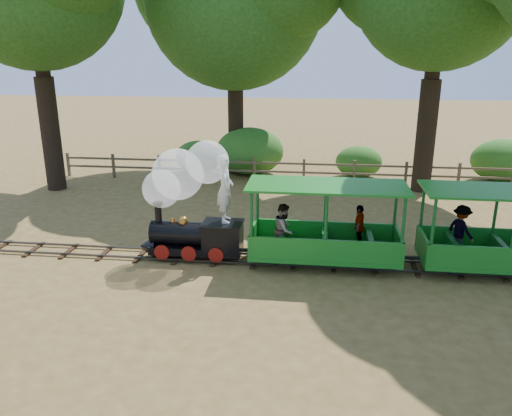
# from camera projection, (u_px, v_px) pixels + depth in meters

# --- Properties ---
(ground) EXTENTS (90.00, 90.00, 0.00)m
(ground) POSITION_uv_depth(u_px,v_px,m) (254.00, 261.00, 12.76)
(ground) COLOR #9F7C44
(ground) RESTS_ON ground
(track) EXTENTS (22.00, 1.00, 0.10)m
(track) POSITION_uv_depth(u_px,v_px,m) (254.00, 259.00, 12.74)
(track) COLOR #3F3D3A
(track) RESTS_ON ground
(locomotive) EXTENTS (2.73, 1.28, 3.13)m
(locomotive) POSITION_uv_depth(u_px,v_px,m) (188.00, 192.00, 12.49)
(locomotive) COLOR black
(locomotive) RESTS_ON ground
(carriage_front) EXTENTS (3.83, 1.56, 1.99)m
(carriage_front) POSITION_uv_depth(u_px,v_px,m) (321.00, 235.00, 12.29)
(carriage_front) COLOR #1C8022
(carriage_front) RESTS_ON track
(carriage_rear) EXTENTS (3.83, 1.56, 1.99)m
(carriage_rear) POSITION_uv_depth(u_px,v_px,m) (497.00, 241.00, 11.86)
(carriage_rear) COLOR #1C8022
(carriage_rear) RESTS_ON track
(fence) EXTENTS (18.10, 0.10, 1.00)m
(fence) POSITION_uv_depth(u_px,v_px,m) (279.00, 169.00, 20.15)
(fence) COLOR brown
(fence) RESTS_ON ground
(shrub_west) EXTENTS (2.02, 1.56, 1.40)m
(shrub_west) POSITION_uv_depth(u_px,v_px,m) (198.00, 157.00, 21.77)
(shrub_west) COLOR #2D6B1E
(shrub_west) RESTS_ON ground
(shrub_mid_w) EXTENTS (2.91, 2.24, 2.02)m
(shrub_mid_w) POSITION_uv_depth(u_px,v_px,m) (250.00, 151.00, 21.41)
(shrub_mid_w) COLOR #2D6B1E
(shrub_mid_w) RESTS_ON ground
(shrub_mid_e) EXTENTS (1.93, 1.49, 1.34)m
(shrub_mid_e) POSITION_uv_depth(u_px,v_px,m) (359.00, 162.00, 20.97)
(shrub_mid_e) COLOR #2D6B1E
(shrub_mid_e) RESTS_ON ground
(shrub_east) EXTENTS (2.52, 1.94, 1.74)m
(shrub_east) POSITION_uv_depth(u_px,v_px,m) (503.00, 160.00, 20.24)
(shrub_east) COLOR #2D6B1E
(shrub_east) RESTS_ON ground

